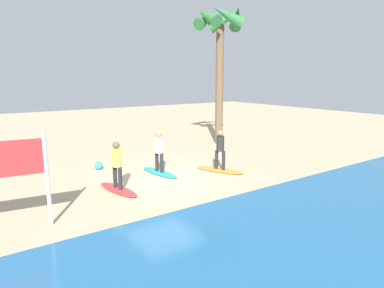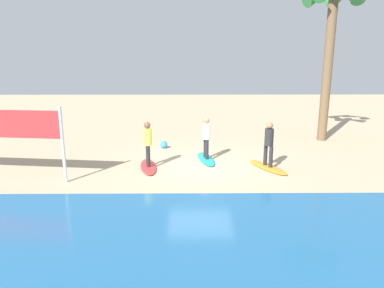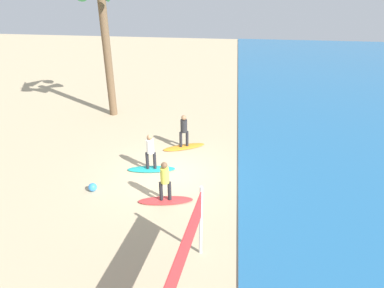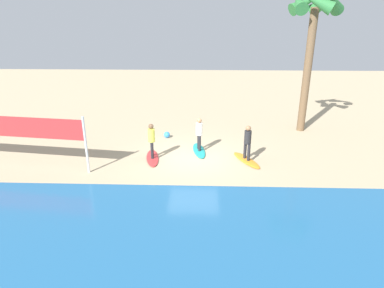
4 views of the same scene
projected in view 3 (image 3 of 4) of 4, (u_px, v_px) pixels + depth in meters
name	position (u px, v px, depth m)	size (l,w,h in m)	color
ground_plane	(168.00, 174.00, 15.43)	(60.00, 60.00, 0.00)	tan
surfboard_orange	(184.00, 147.00, 17.56)	(2.10, 0.56, 0.09)	orange
surfer_orange	(184.00, 129.00, 17.11)	(0.32, 0.43, 1.64)	#232328
surfboard_teal	(152.00, 169.00, 15.71)	(2.10, 0.56, 0.09)	teal
surfer_teal	(150.00, 149.00, 15.25)	(0.32, 0.46, 1.64)	#232328
surfboard_red	(166.00, 200.00, 13.66)	(2.10, 0.56, 0.09)	red
surfer_red	(165.00, 179.00, 13.20)	(0.32, 0.45, 1.64)	#232328
palm_tree	(102.00, 3.00, 18.55)	(2.88, 3.03, 7.78)	brown
beach_ball	(93.00, 187.00, 14.23)	(0.34, 0.34, 0.34)	#338CE5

